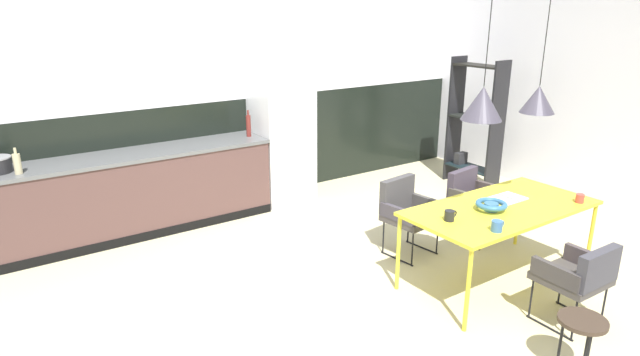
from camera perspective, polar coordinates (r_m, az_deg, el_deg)
The scene contains 21 objects.
ground_plane at distance 4.90m, azimuth 9.01°, elevation -12.35°, with size 9.58×9.58×0.00m, color #C2B98D.
back_wall_splashback_dark at distance 7.06m, azimuth -8.18°, elevation 3.09°, with size 7.37×0.12×1.33m, color black.
back_wall_panel_upper at distance 6.84m, azimuth -8.68°, elevation 13.89°, with size 7.37×0.12×1.33m, color silver.
side_wall_right at distance 7.34m, azimuth 30.95°, elevation 6.60°, with size 0.12×6.36×2.65m, color silver.
kitchen_counter at distance 6.24m, azimuth -21.21°, elevation -1.93°, with size 3.58×0.63×0.92m.
refrigerator_column at distance 6.86m, azimuth -4.10°, elevation 5.05°, with size 0.68×0.60×1.85m, color silver.
dining_table at distance 5.06m, azimuth 18.74°, elevation -3.33°, with size 1.78×0.87×0.74m.
armchair_by_stool at distance 6.00m, azimuth 15.87°, elevation -1.69°, with size 0.54×0.53×0.76m.
armchair_far_side at distance 4.68m, azimuth 26.01°, elevation -9.10°, with size 0.50×0.48×0.71m.
armchair_head_of_table at distance 5.52m, azimuth 9.13°, elevation -3.09°, with size 0.54×0.53×0.78m.
fruit_bowl at distance 4.90m, azimuth 17.79°, elevation -2.75°, with size 0.27×0.27×0.08m.
open_book at distance 5.25m, azimuth 19.38°, elevation -2.05°, with size 0.31×0.24×0.02m.
mug_short_terracotta at distance 4.48m, azimuth 18.35°, elevation -4.87°, with size 0.13×0.09×0.09m.
mug_glass_clear at distance 5.40m, azimuth 25.97°, elevation -1.96°, with size 0.12×0.07×0.08m.
mug_white_ceramic at distance 4.58m, azimuth 13.65°, elevation -3.90°, with size 0.13×0.09×0.09m.
bottle_spice_small at distance 6.59m, azimuth -7.63°, elevation 5.57°, with size 0.06×0.06×0.32m.
bottle_oil_tall at distance 5.82m, azimuth -29.56°, elevation 1.36°, with size 0.07×0.07×0.25m.
side_stool at distance 4.15m, azimuth 26.15°, elevation -13.86°, with size 0.32×0.32×0.44m.
open_shelf_unit at distance 7.74m, azimuth 16.19°, elevation 5.60°, with size 0.30×0.77×1.78m.
pendant_lamp_over_table_near at distance 4.54m, azimuth 16.91°, elevation 7.62°, with size 0.33×0.33×1.04m.
pendant_lamp_over_table_far at distance 5.10m, azimuth 22.22°, elevation 7.77°, with size 0.30×0.30×1.06m.
Camera 1 is at (-2.96, -3.03, 2.45)m, focal length 30.03 mm.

